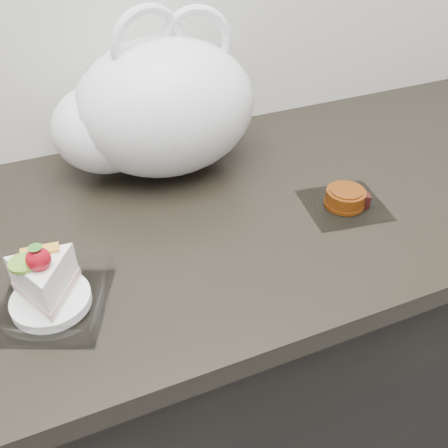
# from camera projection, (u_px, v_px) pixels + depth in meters

# --- Properties ---
(counter) EXTENTS (2.04, 0.64, 0.90)m
(counter) POSITION_uv_depth(u_px,v_px,m) (168.00, 379.00, 1.14)
(counter) COLOR black
(counter) RESTS_ON ground
(cake_tray) EXTENTS (0.20, 0.20, 0.12)m
(cake_tray) POSITION_uv_depth(u_px,v_px,m) (48.00, 290.00, 0.69)
(cake_tray) COLOR white
(cake_tray) RESTS_ON counter
(mooncake_wrap) EXTENTS (0.16, 0.15, 0.03)m
(mooncake_wrap) POSITION_uv_depth(u_px,v_px,m) (346.00, 199.00, 0.90)
(mooncake_wrap) COLOR white
(mooncake_wrap) RESTS_ON counter
(plastic_bag) EXTENTS (0.39, 0.28, 0.32)m
(plastic_bag) POSITION_uv_depth(u_px,v_px,m) (154.00, 110.00, 0.93)
(plastic_bag) COLOR white
(plastic_bag) RESTS_ON counter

